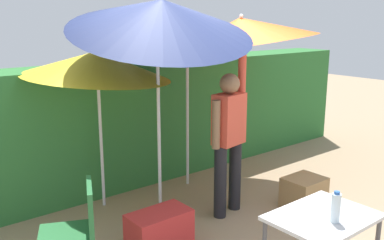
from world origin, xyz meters
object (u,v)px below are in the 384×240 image
Objects in this scene: umbrella_yellow at (97,64)px; chair_plastic at (75,230)px; bottle_water at (336,208)px; umbrella_rainbow at (161,16)px; cooler_box at (159,232)px; umbrella_navy at (187,36)px; folding_table at (323,226)px; crate_cardboard at (304,193)px; person_vendor at (229,134)px; umbrella_orange at (241,31)px.

chair_plastic is (-0.93, -1.32, -1.17)m from umbrella_yellow.
umbrella_yellow reaches higher than chair_plastic.
umbrella_rainbow is at bearing 91.99° from bottle_water.
cooler_box is 2.48× the size of bottle_water.
umbrella_navy is 2.67× the size of folding_table.
umbrella_rainbow is 5.98× the size of crate_cardboard.
crate_cardboard is at bearing -31.85° from person_vendor.
umbrella_navy reaches higher than chair_plastic.
bottle_water is at bearing -88.01° from umbrella_rainbow.
umbrella_rainbow reaches higher than umbrella_navy.
umbrella_rainbow is at bearing 149.00° from person_vendor.
cooler_box is (-1.27, -1.18, -1.75)m from umbrella_navy.
umbrella_yellow is 1.02× the size of person_vendor.
umbrella_rainbow reaches higher than umbrella_yellow.
bottle_water is (0.07, -2.08, -1.36)m from umbrella_rainbow.
cooler_box is (-0.08, -1.28, -1.48)m from umbrella_yellow.
umbrella_rainbow is 3.03× the size of chair_plastic.
person_vendor is at bearing 148.15° from crate_cardboard.
umbrella_yellow is 3.22× the size of cooler_box.
crate_cardboard is at bearing 40.92° from folding_table.
umbrella_navy is (0.80, 0.60, -0.24)m from umbrella_rainbow.
umbrella_yellow is 2.39× the size of folding_table.
chair_plastic is 1.50× the size of cooler_box.
crate_cardboard is at bearing -8.15° from cooler_box.
bottle_water is (1.38, -1.46, 0.32)m from chair_plastic.
person_vendor reaches higher than cooler_box.
umbrella_orange is 2.73m from cooler_box.
folding_table is (-0.52, -1.59, -0.30)m from person_vendor.
umbrella_orange is 0.69m from umbrella_navy.
bottle_water reaches higher than cooler_box.
umbrella_yellow is at bearing 133.11° from person_vendor.
cooler_box is (0.84, 0.04, -0.31)m from chair_plastic.
person_vendor is 2.35× the size of folding_table.
umbrella_orange is at bearing 24.10° from cooler_box.
umbrella_orange is 5.28× the size of crate_cardboard.
umbrella_navy is 2.47m from cooler_box.
umbrella_rainbow is 2.51m from folding_table.
cooler_box is (-0.47, -0.58, -1.99)m from umbrella_rainbow.
crate_cardboard is (-0.01, -1.10, -1.82)m from umbrella_orange.
umbrella_navy is at bearing 36.60° from umbrella_rainbow.
chair_plastic reaches higher than folding_table.
umbrella_yellow is at bearing 175.11° from umbrella_navy.
person_vendor reaches higher than bottle_water.
person_vendor is (-0.19, -0.97, -1.01)m from umbrella_navy.
crate_cardboard is (1.77, -1.55, -1.49)m from umbrella_yellow.
umbrella_yellow is at bearing 99.32° from bottle_water.
umbrella_rainbow is at bearing 148.52° from crate_cardboard.
umbrella_yellow is 2.79m from crate_cardboard.
umbrella_orange is 2.98× the size of folding_table.
cooler_box is (-1.87, -0.84, -1.81)m from umbrella_orange.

